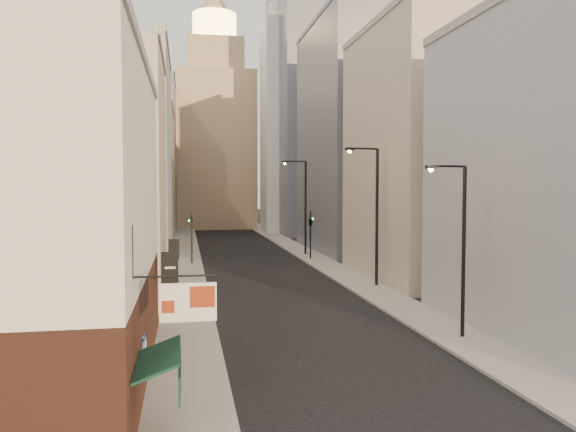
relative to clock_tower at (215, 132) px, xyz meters
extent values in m
cube|color=gray|center=(-5.50, -37.00, -17.56)|extent=(3.00, 140.00, 0.15)
cube|color=gray|center=(7.50, -37.00, -17.56)|extent=(3.00, 140.00, 0.15)
cube|color=#542E21|center=(-10.00, -83.00, -15.63)|extent=(6.00, 16.00, 4.00)
cube|color=silver|center=(-10.00, -83.00, -9.63)|extent=(6.00, 16.00, 8.00)
cube|color=#96969B|center=(-7.20, -83.00, -5.53)|extent=(0.60, 16.00, 0.40)
cylinder|color=black|center=(-5.90, -89.00, -12.73)|extent=(2.40, 0.06, 0.06)
cube|color=beige|center=(-5.50, -89.00, -13.48)|extent=(1.60, 0.06, 1.10)
cube|color=maroon|center=(-5.10, -89.00, -13.33)|extent=(0.70, 0.10, 0.60)
cube|color=maroon|center=(-6.05, -89.00, -13.58)|extent=(0.35, 0.10, 0.35)
cube|color=black|center=(-6.35, -88.80, -15.08)|extent=(1.25, 3.00, 0.52)
cube|color=black|center=(-5.75, -88.80, -15.58)|extent=(0.06, 3.00, 0.80)
cube|color=#1D4BA8|center=(-6.95, -85.80, -15.43)|extent=(0.08, 0.40, 0.50)
cube|color=black|center=(-6.30, -78.00, -14.03)|extent=(0.80, 0.08, 1.50)
cube|color=black|center=(-6.30, -68.00, -14.23)|extent=(0.70, 0.08, 1.30)
cube|color=tan|center=(-11.00, -66.00, -9.63)|extent=(8.00, 12.00, 16.00)
cube|color=#96969B|center=(-11.00, -50.00, -7.63)|extent=(8.00, 16.00, 20.00)
cube|color=tan|center=(-11.00, -32.00, -9.13)|extent=(8.00, 18.00, 17.00)
cube|color=gray|center=(-11.00, -12.00, -5.63)|extent=(8.00, 20.00, 24.00)
cube|color=#96969B|center=(13.00, -80.00, -9.63)|extent=(8.00, 16.00, 16.00)
cube|color=tan|center=(13.00, -62.00, -7.63)|extent=(8.00, 16.00, 20.00)
cube|color=gray|center=(13.00, -42.00, -4.63)|extent=(8.00, 20.00, 26.00)
cube|color=gray|center=(19.00, -14.00, 7.37)|extent=(20.00, 22.00, 50.00)
cube|color=tan|center=(0.00, 0.00, -3.63)|extent=(14.00, 14.00, 28.00)
cube|color=tan|center=(0.00, 0.00, 13.37)|extent=(10.00, 10.00, 6.00)
cylinder|color=#FFCC72|center=(0.00, 0.00, 18.87)|extent=(8.00, 8.00, 5.00)
cone|color=tan|center=(0.00, 0.00, 23.37)|extent=(7.00, 7.00, 5.00)
cube|color=silver|center=(11.00, -14.00, -0.63)|extent=(8.00, 8.00, 34.00)
cylinder|color=silver|center=(11.00, -14.00, 17.87)|extent=(6.00, 6.00, 3.00)
cylinder|color=black|center=(7.65, -79.90, -13.44)|extent=(0.19, 0.19, 8.38)
cylinder|color=black|center=(6.72, -80.02, -9.25)|extent=(1.86, 0.34, 0.11)
cube|color=black|center=(5.80, -80.13, -9.30)|extent=(0.53, 0.27, 0.17)
sphere|color=yellow|center=(5.80, -80.13, -9.42)|extent=(0.22, 0.22, 0.22)
cylinder|color=black|center=(8.36, -65.41, -12.53)|extent=(0.23, 0.23, 10.20)
cylinder|color=black|center=(7.24, -65.59, -7.43)|extent=(2.26, 0.49, 0.14)
cube|color=black|center=(6.12, -65.76, -7.49)|extent=(0.65, 0.34, 0.20)
sphere|color=yellow|center=(6.12, -65.76, -7.64)|extent=(0.27, 0.27, 0.27)
cylinder|color=black|center=(7.29, -45.43, -12.53)|extent=(0.23, 0.23, 10.20)
cylinder|color=black|center=(6.17, -45.23, -7.43)|extent=(2.26, 0.53, 0.14)
cube|color=black|center=(5.05, -45.03, -7.49)|extent=(0.66, 0.35, 0.20)
sphere|color=yellow|center=(5.05, -45.03, -7.63)|extent=(0.27, 0.27, 0.27)
cylinder|color=black|center=(-4.97, -50.51, -15.13)|extent=(0.16, 0.16, 5.00)
imported|color=black|center=(-4.97, -50.51, -13.43)|extent=(0.52, 0.52, 1.19)
sphere|color=#19E533|center=(-5.22, -50.51, -13.43)|extent=(0.16, 0.16, 0.16)
cylinder|color=black|center=(6.96, -49.35, -15.13)|extent=(0.16, 0.16, 5.00)
imported|color=black|center=(6.96, -49.35, -13.43)|extent=(0.81, 0.81, 1.46)
sphere|color=#19E533|center=(7.21, -49.35, -13.43)|extent=(0.16, 0.16, 0.16)
camera|label=1|loc=(-5.55, -104.85, -10.26)|focal=35.00mm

